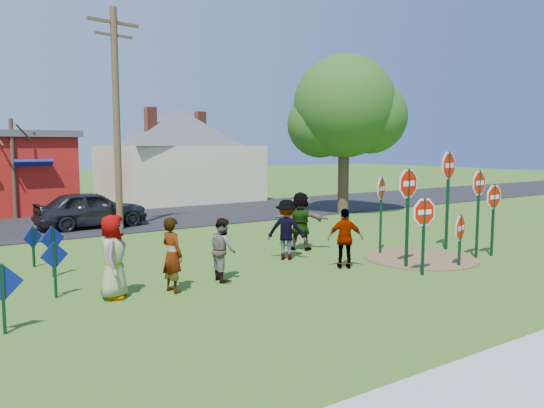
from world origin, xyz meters
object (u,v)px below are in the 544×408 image
Objects in this scene: stop_sign_a at (424,219)px; stop_sign_c at (479,193)px; person_a at (113,257)px; person_b at (172,255)px; utility_pole at (116,115)px; stop_sign_d at (448,175)px; leafy_tree at (346,112)px; stop_sign_b at (381,195)px; suv at (91,209)px.

stop_sign_a is 0.78× the size of stop_sign_c.
stop_sign_a is at bearing -81.09° from person_a.
stop_sign_c is at bearing -113.61° from person_b.
utility_pole is (-6.75, 10.76, 2.47)m from stop_sign_c.
stop_sign_c is at bearing -120.26° from stop_sign_d.
stop_sign_d reaches higher than person_b.
stop_sign_c reaches higher than stop_sign_a.
stop_sign_a is 6.16m from person_b.
leafy_tree is at bearing 61.37° from stop_sign_c.
stop_sign_a is at bearing -122.50° from leafy_tree.
stop_sign_b is 0.91× the size of stop_sign_c.
utility_pole is (0.74, -1.13, 3.59)m from suv.
leafy_tree is at bearing 27.49° from stop_sign_b.
stop_sign_b is at bearing 123.21° from stop_sign_c.
suv is at bearing 168.58° from leafy_tree.
stop_sign_b is at bearing -151.35° from suv.
stop_sign_a is at bearing -139.44° from stop_sign_b.
stop_sign_c is 1.49× the size of person_a.
stop_sign_d is at bearing -104.34° from person_b.
suv is (2.27, 10.01, -0.14)m from person_a.
suv is (1.05, 10.26, -0.08)m from person_b.
stop_sign_a is 13.20m from suv.
stop_sign_c is at bearing -57.90° from utility_pole.
stop_sign_a is at bearing -163.05° from stop_sign_d.
leafy_tree reaches higher than suv.
stop_sign_c is (2.76, 0.41, 0.46)m from stop_sign_a.
stop_sign_b reaches higher than stop_sign_a.
utility_pole is (-4.98, 8.74, 2.59)m from stop_sign_b.
utility_pole reaches higher than person_b.
stop_sign_a is 1.24× the size of person_b.
stop_sign_a is at bearing -179.51° from stop_sign_c.
stop_sign_b is (1.00, 2.43, 0.34)m from stop_sign_a.
stop_sign_b is 6.85m from person_b.
person_a is 1.07× the size of person_b.
person_a is 0.24× the size of leafy_tree.
utility_pole is (3.01, 8.88, 3.45)m from person_a.
person_a is at bearing 161.16° from stop_sign_c.
person_b is at bearing 156.08° from stop_sign_b.
stop_sign_c is at bearing -110.69° from leafy_tree.
stop_sign_c is 9.99m from person_a.
suv is at bearing 123.19° from utility_pole.
leafy_tree reaches higher than stop_sign_d.
stop_sign_d is (3.21, 1.80, 0.91)m from stop_sign_a.
stop_sign_a is at bearing -122.27° from person_b.
person_a is at bearing 164.95° from stop_sign_d.
person_a is at bearing 153.86° from stop_sign_b.
stop_sign_a reaches higher than suv.
stop_sign_b is at bearing -60.30° from utility_pole.
suv is (-7.94, 10.51, -1.57)m from stop_sign_d.
stop_sign_c reaches higher than person_a.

